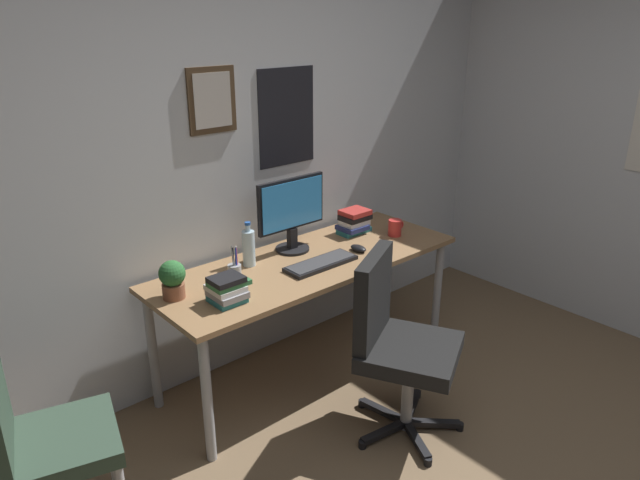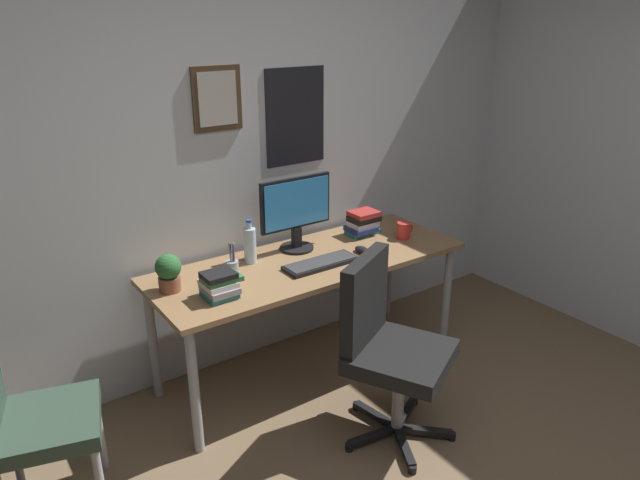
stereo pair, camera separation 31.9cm
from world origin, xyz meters
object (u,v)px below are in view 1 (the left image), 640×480
(pen_cup, at_px, (235,272))
(potted_plant, at_px, (172,278))
(book_stack_right, at_px, (354,222))
(office_chair, at_px, (395,337))
(coffee_mug_near, at_px, (395,228))
(keyboard, at_px, (321,263))
(computer_mouse, at_px, (358,248))
(monitor, at_px, (291,211))
(side_chair, at_px, (41,435))
(book_stack_left, at_px, (227,289))
(water_bottle, at_px, (249,247))

(pen_cup, bearing_deg, potted_plant, 172.08)
(book_stack_right, bearing_deg, potted_plant, -177.30)
(office_chair, xyz_separation_m, coffee_mug_near, (0.67, 0.62, 0.25))
(keyboard, xyz_separation_m, computer_mouse, (0.30, 0.01, 0.01))
(coffee_mug_near, bearing_deg, pen_cup, 175.33)
(keyboard, xyz_separation_m, book_stack_right, (0.49, 0.24, 0.06))
(monitor, bearing_deg, coffee_mug_near, -20.55)
(office_chair, height_order, potted_plant, office_chair)
(office_chair, xyz_separation_m, keyboard, (0.01, 0.57, 0.21))
(potted_plant, bearing_deg, pen_cup, -7.92)
(monitor, relative_size, book_stack_right, 2.16)
(monitor, xyz_separation_m, potted_plant, (-0.82, -0.10, -0.13))
(side_chair, height_order, keyboard, side_chair)
(monitor, distance_m, coffee_mug_near, 0.70)
(keyboard, height_order, potted_plant, potted_plant)
(side_chair, height_order, book_stack_right, side_chair)
(book_stack_left, bearing_deg, computer_mouse, 2.27)
(water_bottle, xyz_separation_m, book_stack_left, (-0.33, -0.29, -0.04))
(office_chair, height_order, keyboard, office_chair)
(office_chair, height_order, side_chair, office_chair)
(computer_mouse, bearing_deg, potted_plant, 171.07)
(potted_plant, height_order, pen_cup, pen_cup)
(book_stack_right, bearing_deg, keyboard, -153.78)
(side_chair, bearing_deg, office_chair, -16.00)
(computer_mouse, bearing_deg, office_chair, -118.28)
(computer_mouse, height_order, book_stack_left, book_stack_left)
(pen_cup, relative_size, book_stack_right, 0.94)
(keyboard, bearing_deg, coffee_mug_near, 3.88)
(book_stack_left, bearing_deg, monitor, 25.51)
(side_chair, relative_size, keyboard, 2.03)
(coffee_mug_near, distance_m, pen_cup, 1.13)
(monitor, relative_size, coffee_mug_near, 3.81)
(office_chair, bearing_deg, side_chair, 164.00)
(keyboard, bearing_deg, side_chair, -175.26)
(side_chair, relative_size, computer_mouse, 7.95)
(keyboard, height_order, coffee_mug_near, coffee_mug_near)
(keyboard, bearing_deg, book_stack_right, 26.22)
(pen_cup, bearing_deg, side_chair, -166.26)
(office_chair, xyz_separation_m, water_bottle, (-0.28, 0.84, 0.30))
(office_chair, relative_size, coffee_mug_near, 7.87)
(office_chair, distance_m, computer_mouse, 0.70)
(pen_cup, bearing_deg, monitor, 16.33)
(computer_mouse, distance_m, water_bottle, 0.65)
(water_bottle, relative_size, coffee_mug_near, 2.09)
(computer_mouse, xyz_separation_m, book_stack_right, (0.19, 0.23, 0.06))
(computer_mouse, bearing_deg, book_stack_right, 50.33)
(potted_plant, bearing_deg, monitor, 6.93)
(side_chair, relative_size, pen_cup, 4.38)
(side_chair, distance_m, computer_mouse, 1.88)
(keyboard, distance_m, pen_cup, 0.49)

